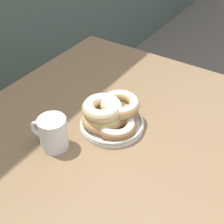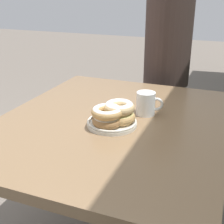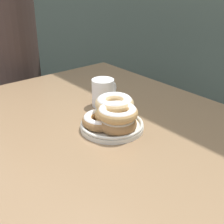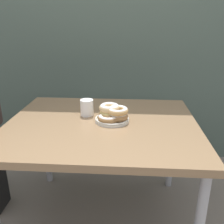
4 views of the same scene
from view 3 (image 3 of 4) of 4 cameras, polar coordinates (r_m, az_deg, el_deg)
dining_table at (r=1.08m, az=-2.83°, el=-5.48°), size 1.14×0.95×0.73m
donut_plate at (r=1.00m, az=0.19°, el=-0.71°), size 0.23×0.22×0.10m
coffee_mug at (r=1.17m, az=-1.57°, el=3.64°), size 0.08×0.12×0.10m
person_figure at (r=1.75m, az=-18.16°, el=8.80°), size 0.39×0.29×1.45m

